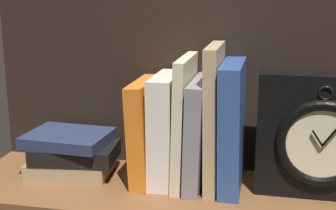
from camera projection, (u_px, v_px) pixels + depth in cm
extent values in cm
cube|color=brown|center=(187.00, 195.00, 85.25)|extent=(80.77, 24.63, 2.50)
cube|color=black|center=(199.00, 72.00, 91.48)|extent=(80.77, 1.20, 37.45)
cube|color=orange|center=(145.00, 131.00, 87.61)|extent=(3.83, 14.28, 18.43)
cube|color=silver|center=(166.00, 129.00, 86.65)|extent=(4.31, 13.36, 19.53)
cube|color=beige|center=(184.00, 121.00, 85.55)|extent=(2.30, 14.68, 22.90)
cube|color=gray|center=(198.00, 132.00, 85.50)|extent=(3.19, 15.60, 18.98)
cube|color=tan|center=(214.00, 117.00, 84.18)|extent=(2.63, 13.64, 25.06)
cube|color=#2D4C8E|center=(232.00, 126.00, 83.87)|extent=(4.05, 15.31, 22.20)
cube|color=black|center=(320.00, 135.00, 80.53)|extent=(20.90, 5.59, 20.90)
torus|color=black|center=(322.00, 145.00, 77.65)|extent=(14.88, 1.83, 14.88)
cylinder|color=beige|center=(322.00, 145.00, 77.65)|extent=(12.01, 0.60, 12.01)
cube|color=black|center=(317.00, 138.00, 77.05)|extent=(1.90, 0.30, 2.60)
cube|color=black|center=(332.00, 135.00, 76.43)|extent=(2.89, 0.30, 4.05)
torus|color=black|center=(326.00, 93.00, 75.97)|extent=(2.44, 0.44, 2.44)
cube|color=#9E8966|center=(71.00, 166.00, 91.53)|extent=(15.81, 11.66, 2.86)
cube|color=black|center=(76.00, 152.00, 90.58)|extent=(16.11, 11.73, 3.02)
cube|color=#232D4C|center=(68.00, 138.00, 90.62)|extent=(15.60, 12.61, 2.06)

